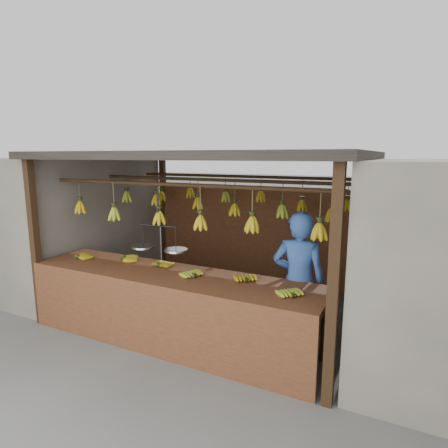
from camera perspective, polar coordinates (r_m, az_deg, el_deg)
The scene contains 8 objects.
ground at distance 5.93m, azimuth -1.33°, elevation -12.93°, with size 80.00×80.00×0.00m, color #5B5B57.
stall at distance 5.75m, azimuth 0.13°, elevation 6.64°, with size 4.30×3.30×2.40m.
neighbor_left at distance 7.90m, azimuth -25.13°, elevation 0.68°, with size 3.00×3.00×2.30m, color slate.
counter at distance 4.71m, azimuth -9.06°, elevation -10.00°, with size 3.90×0.89×0.96m.
hanging_bananas at distance 5.49m, azimuth -1.28°, elevation 2.68°, with size 3.58×2.22×0.40m.
balance_scale at distance 4.88m, azimuth -9.85°, elevation -3.22°, with size 0.77×0.33×0.84m.
vendor at distance 4.60m, azimuth 11.28°, elevation -8.69°, with size 0.63×0.41×1.72m, color #3359A5.
bag_bundles at distance 6.34m, azimuth 20.36°, elevation -2.80°, with size 0.08×0.26×1.25m.
Camera 1 is at (2.55, -4.81, 2.35)m, focal length 30.00 mm.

